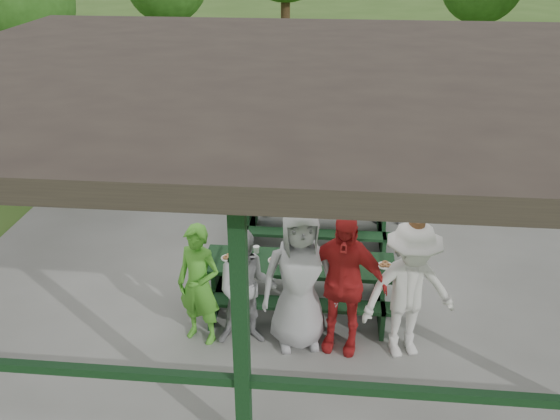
# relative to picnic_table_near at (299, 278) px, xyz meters

# --- Properties ---
(ground) EXTENTS (90.00, 90.00, 0.00)m
(ground) POSITION_rel_picnic_table_near_xyz_m (-0.39, 1.20, -0.58)
(ground) COLOR #33561B
(ground) RESTS_ON ground
(concrete_slab) EXTENTS (10.00, 8.00, 0.10)m
(concrete_slab) POSITION_rel_picnic_table_near_xyz_m (-0.39, 1.20, -0.53)
(concrete_slab) COLOR slate
(concrete_slab) RESTS_ON ground
(pavilion_structure) EXTENTS (10.60, 8.60, 3.24)m
(pavilion_structure) POSITION_rel_picnic_table_near_xyz_m (-0.39, 1.20, 2.59)
(pavilion_structure) COLOR black
(pavilion_structure) RESTS_ON concrete_slab
(picnic_table_near) EXTENTS (2.67, 1.39, 0.75)m
(picnic_table_near) POSITION_rel_picnic_table_near_xyz_m (0.00, 0.00, 0.00)
(picnic_table_near) COLOR black
(picnic_table_near) RESTS_ON concrete_slab
(picnic_table_far) EXTENTS (2.63, 1.39, 0.75)m
(picnic_table_far) POSITION_rel_picnic_table_near_xyz_m (0.17, 2.00, -0.00)
(picnic_table_far) COLOR black
(picnic_table_far) RESTS_ON concrete_slab
(table_setting) EXTENTS (2.55, 0.45, 0.10)m
(table_setting) POSITION_rel_picnic_table_near_xyz_m (-0.11, 0.04, 0.31)
(table_setting) COLOR white
(table_setting) RESTS_ON picnic_table_near
(contestant_green) EXTENTS (0.71, 0.58, 1.67)m
(contestant_green) POSITION_rel_picnic_table_near_xyz_m (-1.23, -0.83, 0.36)
(contestant_green) COLOR #4A9F2A
(contestant_green) RESTS_ON concrete_slab
(contestant_grey_left) EXTENTS (0.87, 0.72, 1.63)m
(contestant_grey_left) POSITION_rel_picnic_table_near_xyz_m (-0.62, -0.84, 0.34)
(contestant_grey_left) COLOR gray
(contestant_grey_left) RESTS_ON concrete_slab
(contestant_grey_mid) EXTENTS (1.08, 0.82, 1.98)m
(contestant_grey_mid) POSITION_rel_picnic_table_near_xyz_m (0.05, -0.79, 0.51)
(contestant_grey_mid) COLOR #9A9A9D
(contestant_grey_mid) RESTS_ON concrete_slab
(contestant_red) EXTENTS (1.21, 0.68, 1.94)m
(contestant_red) POSITION_rel_picnic_table_near_xyz_m (0.59, -0.82, 0.49)
(contestant_red) COLOR red
(contestant_red) RESTS_ON concrete_slab
(contestant_white_fedora) EXTENTS (1.36, 1.02, 1.92)m
(contestant_white_fedora) POSITION_rel_picnic_table_near_xyz_m (1.42, -0.88, 0.46)
(contestant_white_fedora) COLOR silver
(contestant_white_fedora) RESTS_ON concrete_slab
(spectator_lblue) EXTENTS (1.38, 0.64, 1.43)m
(spectator_lblue) POSITION_rel_picnic_table_near_xyz_m (-0.95, 2.97, 0.24)
(spectator_lblue) COLOR #88BAD2
(spectator_lblue) RESTS_ON concrete_slab
(spectator_blue) EXTENTS (0.74, 0.63, 1.71)m
(spectator_blue) POSITION_rel_picnic_table_near_xyz_m (-2.24, 3.33, 0.38)
(spectator_blue) COLOR #3F61A5
(spectator_blue) RESTS_ON concrete_slab
(spectator_grey) EXTENTS (0.84, 0.71, 1.53)m
(spectator_grey) POSITION_rel_picnic_table_near_xyz_m (1.38, 2.86, 0.29)
(spectator_grey) COLOR gray
(spectator_grey) RESTS_ON concrete_slab
(pickup_truck) EXTENTS (6.51, 4.34, 1.66)m
(pickup_truck) POSITION_rel_picnic_table_near_xyz_m (0.15, 10.16, 0.25)
(pickup_truck) COLOR silver
(pickup_truck) RESTS_ON ground
(farm_trailer) EXTENTS (3.89, 1.85, 1.36)m
(farm_trailer) POSITION_rel_picnic_table_near_xyz_m (-3.12, 9.92, 0.10)
(farm_trailer) COLOR navy
(farm_trailer) RESTS_ON ground
(tree_edge_left) EXTENTS (2.80, 2.80, 4.37)m
(tree_edge_left) POSITION_rel_picnic_table_near_xyz_m (-8.77, 10.46, 2.37)
(tree_edge_left) COLOR #311F13
(tree_edge_left) RESTS_ON ground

